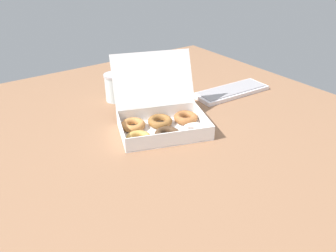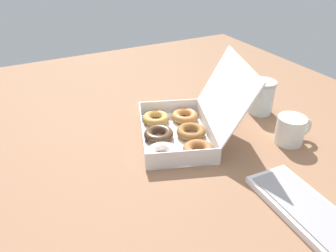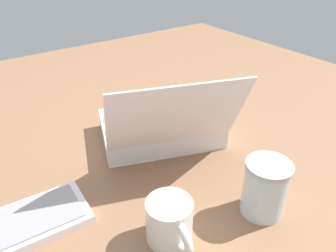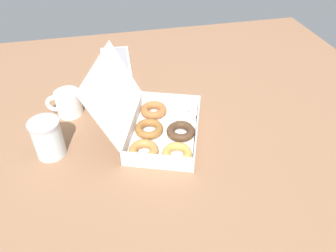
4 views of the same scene
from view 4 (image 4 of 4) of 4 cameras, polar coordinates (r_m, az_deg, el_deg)
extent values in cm
cube|color=#906547|center=(105.52, 1.62, -3.40)|extent=(180.00, 180.00, 2.00)
cube|color=white|center=(107.93, -0.59, -1.37)|extent=(37.02, 30.85, 0.40)
cube|color=white|center=(94.73, -1.89, -6.19)|extent=(7.64, 20.23, 5.22)
cube|color=white|center=(118.49, 0.43, 4.56)|extent=(7.64, 20.23, 5.22)
cube|color=white|center=(105.50, 5.05, -0.68)|extent=(29.14, 10.87, 5.22)
cube|color=white|center=(107.77, -6.13, 0.24)|extent=(29.14, 10.87, 5.22)
cube|color=white|center=(101.83, -9.36, 5.78)|extent=(33.15, 20.15, 19.25)
torus|color=#C79446|center=(98.78, 1.59, -4.80)|extent=(12.66, 12.66, 2.56)
torus|color=#49311E|center=(106.50, 2.23, -0.92)|extent=(12.30, 12.30, 2.62)
torus|color=silver|center=(114.63, 2.73, 2.42)|extent=(13.41, 13.41, 2.68)
torus|color=#BB793E|center=(99.89, -4.26, -4.30)|extent=(12.09, 12.09, 2.74)
torus|color=brown|center=(107.55, -3.32, -0.49)|extent=(9.62, 9.62, 2.60)
torus|color=#995D31|center=(115.58, -2.52, 2.77)|extent=(11.04, 11.04, 2.84)
cube|color=white|center=(144.58, -9.05, 10.00)|extent=(37.25, 14.57, 1.80)
cube|color=#99959A|center=(144.05, -9.09, 10.38)|extent=(34.21, 12.39, 0.40)
cylinder|color=white|center=(119.63, -16.91, 3.85)|extent=(8.75, 8.75, 8.84)
torus|color=white|center=(120.78, -19.07, 3.70)|extent=(2.46, 6.68, 6.53)
cylinder|color=black|center=(118.09, -17.16, 4.97)|extent=(7.70, 7.70, 0.53)
cylinder|color=silver|center=(104.03, -20.15, -2.23)|extent=(8.79, 8.79, 11.18)
cylinder|color=#B2B2B7|center=(100.34, -20.90, 0.38)|extent=(9.23, 9.23, 1.00)
camera|label=1|loc=(1.06, 67.98, 10.62)|focal=35.00mm
camera|label=2|loc=(1.69, 9.78, 34.33)|focal=35.00mm
camera|label=3|loc=(1.34, -37.09, 24.02)|focal=35.00mm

